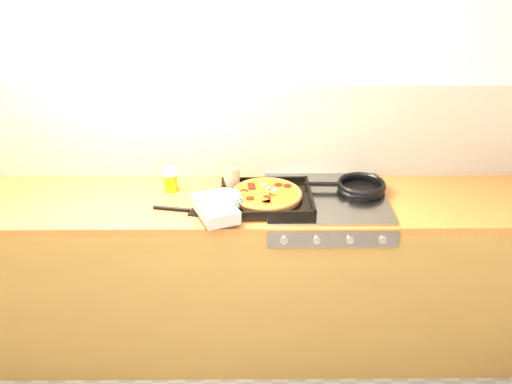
{
  "coord_description": "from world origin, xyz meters",
  "views": [
    {
      "loc": [
        0.08,
        -1.56,
        2.25
      ],
      "look_at": [
        0.1,
        1.08,
        0.95
      ],
      "focal_mm": 42.0,
      "sensor_mm": 36.0,
      "label": 1
    }
  ],
  "objects_px": {
    "pizza_on_tray": "(252,198)",
    "juice_glass": "(171,180)",
    "frying_pan": "(360,186)",
    "tomato_can": "(232,178)"
  },
  "relations": [
    {
      "from": "tomato_can",
      "to": "pizza_on_tray",
      "type": "bearing_deg",
      "value": -62.08
    },
    {
      "from": "pizza_on_tray",
      "to": "juice_glass",
      "type": "xyz_separation_m",
      "value": [
        -0.42,
        0.18,
        0.02
      ]
    },
    {
      "from": "frying_pan",
      "to": "juice_glass",
      "type": "xyz_separation_m",
      "value": [
        -0.96,
        0.03,
        0.02
      ]
    },
    {
      "from": "frying_pan",
      "to": "tomato_can",
      "type": "distance_m",
      "value": 0.65
    },
    {
      "from": "pizza_on_tray",
      "to": "frying_pan",
      "type": "relative_size",
      "value": 1.42
    },
    {
      "from": "frying_pan",
      "to": "tomato_can",
      "type": "xyz_separation_m",
      "value": [
        -0.65,
        0.05,
        0.02
      ]
    },
    {
      "from": "frying_pan",
      "to": "juice_glass",
      "type": "bearing_deg",
      "value": 178.05
    },
    {
      "from": "pizza_on_tray",
      "to": "frying_pan",
      "type": "bearing_deg",
      "value": 15.18
    },
    {
      "from": "frying_pan",
      "to": "juice_glass",
      "type": "height_order",
      "value": "juice_glass"
    },
    {
      "from": "pizza_on_tray",
      "to": "frying_pan",
      "type": "distance_m",
      "value": 0.57
    }
  ]
}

